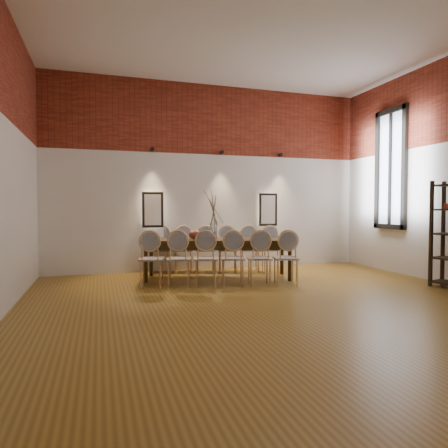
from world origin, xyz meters
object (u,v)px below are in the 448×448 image
object	(u,v)px
chair_near_e	(259,258)
vase	(213,231)
chair_near_a	(152,259)
chair_near_b	(179,259)
dining_table	(218,259)
chair_far_b	(183,250)
chair_near_f	(286,258)
chair_far_d	(228,250)
chair_far_a	(161,250)
chair_far_f	(271,249)
chair_far_e	(250,249)
chair_near_d	(233,258)
chair_near_c	(206,259)
book	(209,237)
chair_far_c	(205,250)
bowl	(195,234)

from	to	relation	value
chair_near_e	vase	bearing A→B (deg)	136.85
chair_near_a	chair_near_b	bearing A→B (deg)	0.00
chair_near_a	vase	size ratio (longest dim) A/B	3.13
dining_table	chair_far_b	size ratio (longest dim) A/B	2.95
chair_near_f	chair_far_d	size ratio (longest dim) A/B	1.00
dining_table	chair_far_a	world-z (taller)	chair_far_a
dining_table	chair_far_d	distance (m)	0.77
chair_far_a	chair_far_f	distance (m)	2.31
dining_table	chair_near_f	xyz separation A→B (m)	(0.94, -0.99, 0.09)
chair_far_a	chair_far_e	size ratio (longest dim) A/B	1.00
vase	chair_near_a	bearing A→B (deg)	-160.50
chair_near_b	chair_far_b	distance (m)	1.45
chair_near_d	chair_far_b	world-z (taller)	same
chair_near_e	chair_near_f	distance (m)	0.46
chair_far_f	chair_far_a	bearing A→B (deg)	-0.00
chair_far_f	chair_near_f	bearing A→B (deg)	90.00
dining_table	vase	bearing A→B (deg)	-180.00
chair_near_f	chair_far_d	world-z (taller)	same
chair_near_c	chair_far_a	bearing A→B (deg)	122.50
chair_near_f	vase	size ratio (longest dim) A/B	3.13
chair_near_b	chair_near_f	world-z (taller)	same
chair_near_d	book	world-z (taller)	chair_near_d
chair_far_a	vase	bearing A→B (deg)	145.99
chair_near_a	chair_near_c	world-z (taller)	same
chair_near_b	chair_far_c	size ratio (longest dim) A/B	1.00
chair_near_a	chair_far_e	size ratio (longest dim) A/B	1.00
chair_far_f	chair_near_c	bearing A→B (deg)	46.30
dining_table	chair_far_c	xyz separation A→B (m)	(-0.04, 0.76, 0.09)
chair_far_e	chair_far_a	bearing A→B (deg)	-0.00
chair_near_c	chair_far_c	world-z (taller)	same
chair_far_d	vase	bearing A→B (deg)	66.75
chair_far_a	chair_far_c	xyz separation A→B (m)	(0.90, -0.23, 0.00)
vase	bowl	distance (m)	0.36
chair_near_c	chair_far_f	xyz separation A→B (m)	(1.71, 1.06, 0.00)
chair_near_b	chair_near_f	size ratio (longest dim) A/B	1.00
chair_far_a	chair_far_e	xyz separation A→B (m)	(1.79, -0.46, 0.00)
chair_far_c	chair_far_e	xyz separation A→B (m)	(0.90, -0.23, 0.00)
chair_near_a	chair_near_d	size ratio (longest dim) A/B	1.00
chair_far_e	chair_far_f	bearing A→B (deg)	180.00
chair_near_c	chair_far_a	xyz separation A→B (m)	(-0.53, 1.64, 0.00)
chair_far_d	bowl	bearing A→B (deg)	49.49
chair_near_d	chair_far_a	world-z (taller)	same
chair_far_a	vase	world-z (taller)	vase
chair_near_c	vase	bearing A→B (deg)	78.28
chair_near_f	chair_far_e	world-z (taller)	same
chair_near_a	chair_near_d	xyz separation A→B (m)	(1.34, -0.35, 0.00)
chair_near_d	chair_far_f	bearing A→B (deg)	57.50
chair_far_b	chair_far_c	xyz separation A→B (m)	(0.45, -0.12, 0.00)
chair_far_f	bowl	size ratio (longest dim) A/B	3.92
chair_near_f	chair_near_c	bearing A→B (deg)	180.00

